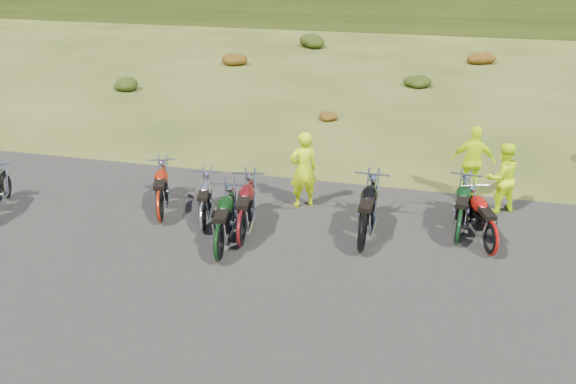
# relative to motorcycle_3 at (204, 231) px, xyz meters

# --- Properties ---
(ground) EXTENTS (300.00, 300.00, 0.00)m
(ground) POSITION_rel_motorcycle_3_xyz_m (1.66, -0.80, 0.00)
(ground) COLOR #303D14
(ground) RESTS_ON ground
(gravel_pad) EXTENTS (20.00, 12.00, 0.04)m
(gravel_pad) POSITION_rel_motorcycle_3_xyz_m (1.66, -2.80, 0.00)
(gravel_pad) COLOR black
(gravel_pad) RESTS_ON ground
(shrub_1) EXTENTS (1.03, 1.03, 0.61)m
(shrub_1) POSITION_rel_motorcycle_3_xyz_m (-7.44, 10.50, 0.31)
(shrub_1) COLOR black
(shrub_1) RESTS_ON ground
(shrub_2) EXTENTS (1.30, 1.30, 0.77)m
(shrub_2) POSITION_rel_motorcycle_3_xyz_m (-4.54, 15.80, 0.38)
(shrub_2) COLOR #71350E
(shrub_2) RESTS_ON ground
(shrub_3) EXTENTS (1.56, 1.56, 0.92)m
(shrub_3) POSITION_rel_motorcycle_3_xyz_m (-1.64, 21.10, 0.46)
(shrub_3) COLOR black
(shrub_3) RESTS_ON ground
(shrub_4) EXTENTS (0.77, 0.77, 0.45)m
(shrub_4) POSITION_rel_motorcycle_3_xyz_m (1.26, 8.40, 0.23)
(shrub_4) COLOR #71350E
(shrub_4) RESTS_ON ground
(shrub_5) EXTENTS (1.03, 1.03, 0.61)m
(shrub_5) POSITION_rel_motorcycle_3_xyz_m (4.16, 13.70, 0.31)
(shrub_5) COLOR black
(shrub_5) RESTS_ON ground
(shrub_6) EXTENTS (1.30, 1.30, 0.77)m
(shrub_6) POSITION_rel_motorcycle_3_xyz_m (7.06, 19.00, 0.38)
(shrub_6) COLOR #71350E
(shrub_6) RESTS_ON ground
(motorcycle_1) EXTENTS (1.34, 2.15, 1.07)m
(motorcycle_1) POSITION_rel_motorcycle_3_xyz_m (-1.08, 0.18, 0.00)
(motorcycle_1) COLOR maroon
(motorcycle_1) RESTS_ON ground
(motorcycle_2) EXTENTS (1.05, 2.25, 1.13)m
(motorcycle_2) POSITION_rel_motorcycle_3_xyz_m (0.75, -1.05, 0.00)
(motorcycle_2) COLOR black
(motorcycle_2) RESTS_ON ground
(motorcycle_3) EXTENTS (1.08, 1.97, 0.98)m
(motorcycle_3) POSITION_rel_motorcycle_3_xyz_m (0.00, 0.00, 0.00)
(motorcycle_3) COLOR #B9B8BE
(motorcycle_3) RESTS_ON ground
(motorcycle_4) EXTENTS (1.05, 2.27, 1.15)m
(motorcycle_4) POSITION_rel_motorcycle_3_xyz_m (1.00, -0.42, 0.00)
(motorcycle_4) COLOR #570E10
(motorcycle_4) RESTS_ON ground
(motorcycle_5) EXTENTS (0.82, 2.33, 1.21)m
(motorcycle_5) POSITION_rel_motorcycle_3_xyz_m (3.45, -0.08, 0.00)
(motorcycle_5) COLOR black
(motorcycle_5) RESTS_ON ground
(motorcycle_6) EXTENTS (1.20, 2.10, 1.05)m
(motorcycle_6) POSITION_rel_motorcycle_3_xyz_m (5.96, 0.41, 0.00)
(motorcycle_6) COLOR #97100B
(motorcycle_6) RESTS_ON ground
(motorcycle_7) EXTENTS (0.92, 2.18, 1.11)m
(motorcycle_7) POSITION_rel_motorcycle_3_xyz_m (5.35, 0.71, 0.00)
(motorcycle_7) COLOR black
(motorcycle_7) RESTS_ON ground
(person_middle) EXTENTS (0.80, 0.73, 1.83)m
(person_middle) POSITION_rel_motorcycle_3_xyz_m (1.86, 1.69, 0.92)
(person_middle) COLOR #C7ED0C
(person_middle) RESTS_ON ground
(person_right_a) EXTENTS (1.01, 0.93, 1.66)m
(person_right_a) POSITION_rel_motorcycle_3_xyz_m (6.29, 2.48, 0.83)
(person_right_a) COLOR #C7ED0C
(person_right_a) RESTS_ON ground
(person_right_b) EXTENTS (1.06, 0.47, 1.78)m
(person_right_b) POSITION_rel_motorcycle_3_xyz_m (5.71, 3.18, 0.89)
(person_right_b) COLOR #C7ED0C
(person_right_b) RESTS_ON ground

